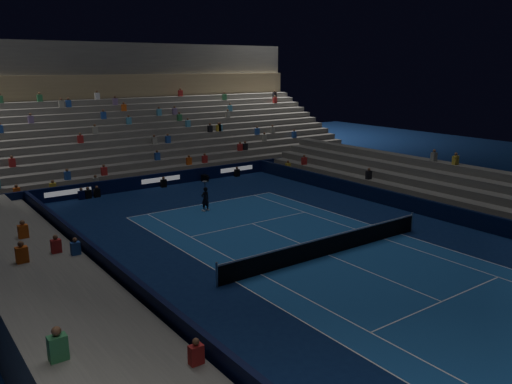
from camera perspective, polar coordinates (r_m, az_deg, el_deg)
The scene contains 11 objects.
ground at distance 25.80m, azimuth 7.93°, elevation -6.89°, with size 90.00×90.00×0.00m, color #0B1C46.
court_surface at distance 25.80m, azimuth 7.93°, elevation -6.88°, with size 10.97×23.77×0.01m, color #1A4D92.
sponsor_barrier_far at distance 40.46m, azimuth -10.49°, elevation 1.33°, with size 44.00×0.25×1.00m, color black.
sponsor_barrier_east at distance 32.86m, azimuth 20.27°, elevation -2.18°, with size 0.25×37.00×1.00m, color black.
sponsor_barrier_west at distance 20.55m, azimuth -12.32°, elevation -11.13°, with size 0.25×37.00×1.00m, color black.
grandstand_main at distance 48.54m, azimuth -15.52°, elevation 6.55°, with size 44.00×15.20×11.20m.
grandstand_east at distance 35.63m, azimuth 23.44°, elevation -0.58°, with size 5.00×37.00×2.50m.
grandstand_west at distance 19.42m, azimuth -21.96°, elevation -12.02°, with size 5.00×37.00×2.50m.
tennis_net at distance 25.63m, azimuth 7.97°, elevation -5.83°, with size 12.90×0.10×1.10m.
tennis_player at distance 33.07m, azimuth -5.60°, elevation -0.77°, with size 0.57×0.37×1.56m, color black.
broadcast_camera at distance 41.67m, azimuth -5.63°, elevation 1.55°, with size 0.47×0.87×0.53m.
Camera 1 is at (-16.94, -17.24, 9.03)m, focal length 36.36 mm.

